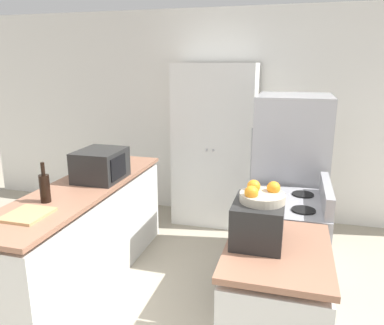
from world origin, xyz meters
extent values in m
cube|color=white|center=(0.00, 3.19, 1.30)|extent=(7.00, 0.06, 2.60)
cube|color=silver|center=(-0.85, 1.21, 0.42)|extent=(0.58, 2.18, 0.84)
cube|color=#9E6B51|center=(-0.85, 1.21, 0.90)|extent=(0.60, 2.23, 0.04)
cube|color=silver|center=(0.85, 0.51, 0.42)|extent=(0.58, 0.80, 0.84)
cube|color=#9E6B51|center=(0.85, 0.51, 0.90)|extent=(0.60, 0.82, 0.04)
cube|color=white|center=(-0.02, 2.88, 0.98)|extent=(0.97, 0.53, 1.95)
sphere|color=#B2B2B7|center=(-0.06, 2.60, 0.98)|extent=(0.03, 0.03, 0.03)
sphere|color=#B2B2B7|center=(0.02, 2.60, 0.98)|extent=(0.03, 0.03, 0.03)
cube|color=#9E9EA3|center=(0.87, 1.30, 0.46)|extent=(0.64, 0.73, 0.91)
cube|color=black|center=(0.55, 1.30, 0.34)|extent=(0.02, 0.64, 0.50)
cube|color=#9E9EA3|center=(1.16, 1.30, 0.99)|extent=(0.06, 0.69, 0.16)
cylinder|color=black|center=(0.75, 1.13, 0.92)|extent=(0.17, 0.17, 0.01)
cylinder|color=black|center=(0.75, 1.48, 0.92)|extent=(0.17, 0.17, 0.01)
cylinder|color=black|center=(1.00, 1.13, 0.92)|extent=(0.17, 0.17, 0.01)
cylinder|color=black|center=(1.00, 1.48, 0.92)|extent=(0.17, 0.17, 0.01)
cube|color=#A3A3A8|center=(0.89, 2.08, 0.83)|extent=(0.67, 0.74, 1.67)
cylinder|color=gray|center=(0.54, 1.88, 0.92)|extent=(0.02, 0.02, 0.92)
cube|color=black|center=(-0.77, 1.42, 1.05)|extent=(0.38, 0.45, 0.28)
cube|color=black|center=(-0.58, 1.39, 1.05)|extent=(0.01, 0.28, 0.20)
cylinder|color=black|center=(-0.90, 0.79, 1.02)|extent=(0.08, 0.08, 0.22)
cylinder|color=black|center=(-0.90, 0.79, 1.18)|extent=(0.03, 0.03, 0.10)
cube|color=black|center=(0.73, 0.56, 1.04)|extent=(0.29, 0.37, 0.25)
cube|color=black|center=(0.58, 0.56, 1.04)|extent=(0.01, 0.26, 0.15)
cylinder|color=#B2A893|center=(0.75, 0.57, 1.19)|extent=(0.26, 0.26, 0.05)
sphere|color=orange|center=(0.80, 0.62, 1.24)|extent=(0.08, 0.08, 0.08)
sphere|color=orange|center=(0.69, 0.62, 1.24)|extent=(0.08, 0.08, 0.08)
sphere|color=orange|center=(0.69, 0.51, 1.24)|extent=(0.08, 0.08, 0.08)
cube|color=tan|center=(-0.85, 0.52, 0.92)|extent=(0.27, 0.31, 0.02)
camera|label=1|loc=(0.90, -1.51, 1.94)|focal=35.00mm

